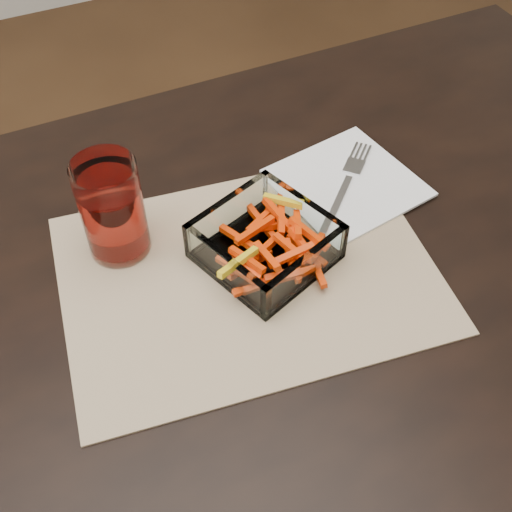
{
  "coord_description": "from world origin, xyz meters",
  "views": [
    {
      "loc": [
        -0.1,
        -0.41,
        1.36
      ],
      "look_at": [
        0.11,
        0.04,
        0.78
      ],
      "focal_mm": 45.0,
      "sensor_mm": 36.0,
      "label": 1
    }
  ],
  "objects_px": {
    "glass_bowl": "(265,244)",
    "fork": "(347,182)",
    "dining_table": "(192,371)",
    "tumbler": "(113,212)"
  },
  "relations": [
    {
      "from": "glass_bowl",
      "to": "tumbler",
      "type": "bearing_deg",
      "value": 149.77
    },
    {
      "from": "fork",
      "to": "tumbler",
      "type": "bearing_deg",
      "value": -137.33
    },
    {
      "from": "dining_table",
      "to": "fork",
      "type": "relative_size",
      "value": 10.83
    },
    {
      "from": "dining_table",
      "to": "glass_bowl",
      "type": "height_order",
      "value": "glass_bowl"
    },
    {
      "from": "fork",
      "to": "dining_table",
      "type": "bearing_deg",
      "value": -108.57
    },
    {
      "from": "dining_table",
      "to": "glass_bowl",
      "type": "bearing_deg",
      "value": 25.74
    },
    {
      "from": "dining_table",
      "to": "glass_bowl",
      "type": "xyz_separation_m",
      "value": [
        0.13,
        0.06,
        0.11
      ]
    },
    {
      "from": "glass_bowl",
      "to": "fork",
      "type": "xyz_separation_m",
      "value": [
        0.16,
        0.07,
        -0.02
      ]
    },
    {
      "from": "glass_bowl",
      "to": "tumbler",
      "type": "height_order",
      "value": "tumbler"
    },
    {
      "from": "tumbler",
      "to": "fork",
      "type": "height_order",
      "value": "tumbler"
    }
  ]
}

